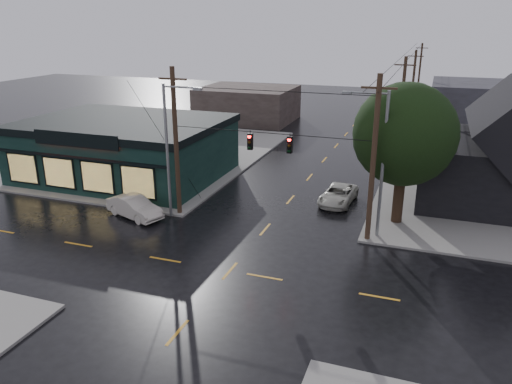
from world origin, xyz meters
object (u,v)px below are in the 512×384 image
(utility_pole_nw, at_px, (180,214))
(suv_silver, at_px, (338,195))
(corner_tree, at_px, (405,135))
(sedan_cream, at_px, (134,207))
(utility_pole_ne, at_px, (367,241))

(utility_pole_nw, relative_size, suv_silver, 2.18)
(corner_tree, xyz_separation_m, utility_pole_nw, (-14.45, -3.48, -6.06))
(suv_silver, bearing_deg, corner_tree, -25.35)
(sedan_cream, bearing_deg, suv_silver, -39.68)
(utility_pole_nw, relative_size, sedan_cream, 2.27)
(utility_pole_nw, bearing_deg, utility_pole_ne, 0.00)
(utility_pole_ne, bearing_deg, suv_silver, 116.33)
(utility_pole_nw, distance_m, utility_pole_ne, 13.00)
(corner_tree, height_order, utility_pole_nw, corner_tree)
(utility_pole_nw, height_order, suv_silver, utility_pole_nw)
(utility_pole_nw, bearing_deg, corner_tree, 13.53)
(corner_tree, xyz_separation_m, suv_silver, (-4.42, 2.53, -5.41))
(corner_tree, relative_size, sedan_cream, 2.06)
(corner_tree, height_order, utility_pole_ne, corner_tree)
(corner_tree, distance_m, suv_silver, 7.43)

